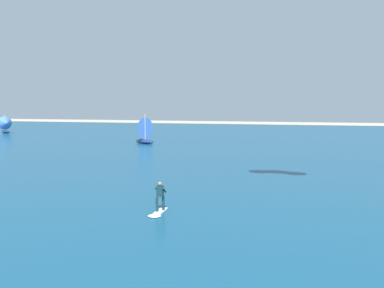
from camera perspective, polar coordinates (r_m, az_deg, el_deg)
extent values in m
cube|color=navy|center=(54.49, 7.66, -0.03)|extent=(160.00, 90.00, 0.10)
cube|color=white|center=(21.55, -4.72, -9.86)|extent=(0.49, 1.41, 0.05)
cylinder|color=#143338|center=(21.31, -5.20, -8.87)|extent=(0.14, 0.14, 0.80)
cylinder|color=#143338|center=(21.57, -4.27, -8.67)|extent=(0.14, 0.14, 0.80)
cube|color=#143338|center=(21.27, -4.75, -6.95)|extent=(0.37, 0.23, 0.60)
sphere|color=#9E7051|center=(21.17, -4.76, -5.87)|extent=(0.22, 0.22, 0.22)
cylinder|color=#143338|center=(21.40, -5.24, -6.73)|extent=(0.11, 0.51, 0.39)
cylinder|color=#143338|center=(21.26, -4.12, -6.81)|extent=(0.11, 0.51, 0.39)
ellipsoid|color=white|center=(20.69, -5.58, -10.53)|extent=(0.72, 0.62, 0.08)
ellipsoid|color=navy|center=(54.65, -7.03, 0.39)|extent=(3.61, 2.76, 0.65)
cylinder|color=silver|center=(54.35, -6.94, 2.55)|extent=(0.11, 0.11, 3.48)
cone|color=#3F72CC|center=(54.93, -7.47, 2.40)|extent=(2.77, 3.29, 2.92)
ellipsoid|color=navy|center=(79.96, -25.84, 1.67)|extent=(3.00, 2.51, 0.55)
cylinder|color=silver|center=(79.98, -25.93, 2.93)|extent=(0.09, 0.09, 2.95)
cone|color=#3F72CC|center=(79.38, -25.78, 2.81)|extent=(2.47, 2.77, 2.48)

